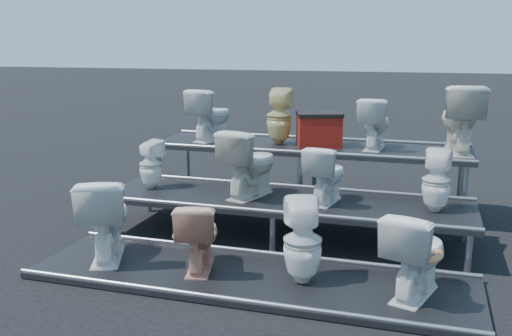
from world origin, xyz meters
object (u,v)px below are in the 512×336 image
(toilet_11, at_px, (460,119))
(red_crate, at_px, (319,131))
(toilet_9, at_px, (279,116))
(toilet_6, at_px, (326,174))
(toilet_5, at_px, (250,163))
(toilet_10, at_px, (374,123))
(toilet_7, at_px, (437,181))
(toilet_0, at_px, (105,217))
(toilet_3, at_px, (416,253))
(toilet_2, at_px, (303,241))
(toilet_4, at_px, (151,164))
(toilet_8, at_px, (211,115))
(toilet_1, at_px, (198,235))

(toilet_11, height_order, red_crate, toilet_11)
(toilet_9, distance_m, toilet_11, 2.30)
(toilet_6, height_order, toilet_9, toilet_9)
(toilet_11, bearing_deg, toilet_5, 21.66)
(toilet_10, bearing_deg, toilet_7, 125.08)
(toilet_0, bearing_deg, toilet_11, -166.43)
(toilet_0, bearing_deg, toilet_6, -170.69)
(toilet_3, height_order, toilet_5, toilet_5)
(toilet_2, bearing_deg, toilet_11, -136.21)
(toilet_6, relative_size, toilet_11, 0.76)
(toilet_4, xyz_separation_m, red_crate, (1.82, 1.28, 0.30))
(toilet_8, distance_m, red_crate, 1.55)
(toilet_0, xyz_separation_m, toilet_11, (3.42, 2.60, 0.80))
(toilet_0, relative_size, toilet_9, 1.13)
(toilet_7, bearing_deg, toilet_10, -55.28)
(toilet_5, relative_size, toilet_7, 1.19)
(toilet_0, relative_size, toilet_2, 1.09)
(toilet_7, bearing_deg, red_crate, -36.92)
(red_crate, bearing_deg, toilet_6, -94.28)
(toilet_2, distance_m, toilet_6, 1.34)
(toilet_2, relative_size, toilet_6, 1.21)
(toilet_11, relative_size, red_crate, 1.54)
(toilet_5, bearing_deg, toilet_8, -36.08)
(toilet_5, relative_size, toilet_6, 1.22)
(toilet_2, distance_m, toilet_3, 0.99)
(toilet_3, distance_m, toilet_5, 2.34)
(toilet_3, bearing_deg, toilet_10, -58.66)
(toilet_5, distance_m, toilet_8, 1.67)
(toilet_5, height_order, red_crate, red_crate)
(toilet_0, height_order, toilet_11, toilet_11)
(toilet_9, xyz_separation_m, red_crate, (0.55, -0.02, -0.18))
(toilet_9, relative_size, red_crate, 1.35)
(toilet_0, xyz_separation_m, red_crate, (1.67, 2.58, 0.57))
(toilet_6, bearing_deg, toilet_9, -46.02)
(toilet_7, relative_size, toilet_10, 1.00)
(toilet_1, distance_m, toilet_3, 2.01)
(toilet_4, relative_size, toilet_9, 0.79)
(toilet_8, height_order, toilet_11, toilet_11)
(toilet_0, xyz_separation_m, toilet_4, (-0.15, 1.30, 0.27))
(toilet_5, distance_m, red_crate, 1.41)
(toilet_7, xyz_separation_m, toilet_10, (-0.79, 1.30, 0.40))
(toilet_4, bearing_deg, toilet_11, -139.40)
(toilet_10, bearing_deg, toilet_1, 66.12)
(toilet_7, height_order, toilet_8, toilet_8)
(toilet_8, bearing_deg, toilet_10, -165.54)
(toilet_1, height_order, toilet_6, toilet_6)
(toilet_3, distance_m, toilet_10, 2.78)
(toilet_5, relative_size, toilet_9, 1.05)
(toilet_2, distance_m, red_crate, 2.68)
(toilet_3, relative_size, toilet_10, 1.15)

